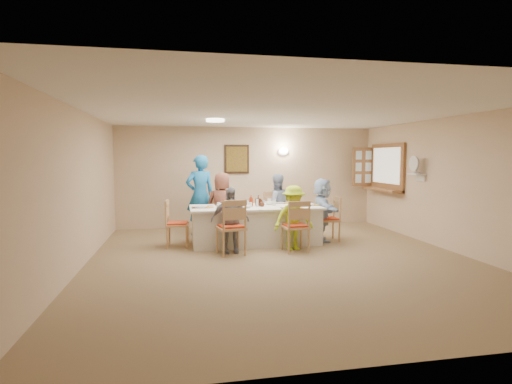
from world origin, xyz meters
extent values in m
plane|color=brown|center=(0.00, 0.00, 0.00)|extent=(7.00, 7.00, 0.00)
plane|color=beige|center=(0.00, 3.50, 1.25)|extent=(6.50, 0.00, 6.50)
plane|color=beige|center=(0.00, -3.50, 1.25)|extent=(6.50, 0.00, 6.50)
plane|color=beige|center=(-3.25, 0.00, 1.25)|extent=(0.00, 7.00, 7.00)
plane|color=beige|center=(3.25, 0.00, 1.25)|extent=(0.00, 7.00, 7.00)
plane|color=white|center=(0.00, 0.00, 2.50)|extent=(7.00, 7.00, 0.00)
cube|color=#3C2715|center=(-0.30, 3.47, 1.70)|extent=(0.62, 0.04, 0.72)
cube|color=black|center=(-0.30, 3.45, 1.70)|extent=(0.52, 0.02, 0.62)
ellipsoid|color=white|center=(0.90, 3.44, 1.90)|extent=(0.26, 0.09, 0.18)
cylinder|color=white|center=(-1.00, 1.50, 2.47)|extent=(0.36, 0.36, 0.05)
cube|color=#925F35|center=(3.21, 2.40, 1.50)|extent=(0.06, 1.50, 1.15)
cube|color=#925F35|center=(3.09, 2.40, 0.97)|extent=(0.30, 1.50, 0.05)
cube|color=#925F35|center=(2.95, 3.16, 1.50)|extent=(0.55, 0.04, 1.00)
cube|color=white|center=(3.13, 1.05, 1.40)|extent=(0.22, 0.36, 0.03)
cube|color=silver|center=(-0.21, 1.39, 0.38)|extent=(2.62, 1.11, 0.76)
imported|color=brown|center=(-0.81, 2.07, 0.71)|extent=(0.88, 0.74, 1.43)
imported|color=#808FAD|center=(0.39, 2.07, 0.69)|extent=(0.78, 0.66, 1.38)
imported|color=gray|center=(-0.81, 0.71, 0.60)|extent=(0.73, 0.35, 1.21)
imported|color=#BCE224|center=(0.39, 0.71, 0.61)|extent=(0.94, 0.72, 1.22)
imported|color=#ABC5E6|center=(1.21, 1.39, 0.66)|extent=(1.31, 0.67, 1.31)
imported|color=#1D77BD|center=(-1.26, 2.54, 0.90)|extent=(0.86, 0.74, 1.80)
cube|color=#472B19|center=(-0.81, 0.97, 0.76)|extent=(0.33, 0.25, 0.01)
cylinder|color=white|center=(-0.81, 0.97, 0.77)|extent=(0.24, 0.24, 0.02)
cube|color=yellow|center=(-0.63, 0.92, 0.77)|extent=(0.13, 0.13, 0.01)
cube|color=#472B19|center=(0.39, 0.97, 0.76)|extent=(0.34, 0.25, 0.01)
cylinder|color=white|center=(0.39, 0.97, 0.77)|extent=(0.24, 0.24, 0.02)
cube|color=yellow|center=(0.57, 0.92, 0.77)|extent=(0.13, 0.13, 0.01)
cube|color=#472B19|center=(-0.81, 1.81, 0.76)|extent=(0.37, 0.28, 0.01)
cylinder|color=white|center=(-0.81, 1.81, 0.77)|extent=(0.26, 0.26, 0.02)
cube|color=yellow|center=(-0.63, 1.76, 0.77)|extent=(0.14, 0.14, 0.01)
cube|color=#472B19|center=(0.39, 1.81, 0.76)|extent=(0.33, 0.25, 0.01)
cylinder|color=white|center=(0.39, 1.81, 0.77)|extent=(0.24, 0.24, 0.01)
cube|color=yellow|center=(0.57, 1.76, 0.77)|extent=(0.14, 0.14, 0.01)
cube|color=#472B19|center=(-1.31, 1.39, 0.76)|extent=(0.34, 0.25, 0.01)
cylinder|color=white|center=(-1.31, 1.39, 0.77)|extent=(0.23, 0.23, 0.01)
cube|color=yellow|center=(-1.13, 1.34, 0.77)|extent=(0.14, 0.14, 0.01)
cube|color=#472B19|center=(0.91, 1.39, 0.76)|extent=(0.37, 0.28, 0.01)
cylinder|color=white|center=(0.91, 1.39, 0.77)|extent=(0.25, 0.25, 0.02)
cube|color=yellow|center=(1.09, 1.34, 0.77)|extent=(0.13, 0.13, 0.01)
imported|color=white|center=(-0.97, 1.05, 0.81)|extent=(0.18, 0.18, 0.09)
imported|color=white|center=(0.20, 1.92, 0.81)|extent=(0.11, 0.11, 0.09)
imported|color=white|center=(-0.44, 1.18, 0.79)|extent=(0.31, 0.31, 0.05)
imported|color=white|center=(0.14, 1.64, 0.79)|extent=(0.34, 0.34, 0.06)
imported|color=#A22A0D|center=(-0.30, 1.43, 0.87)|extent=(0.10, 0.10, 0.23)
imported|color=#432112|center=(-0.14, 1.46, 0.87)|extent=(0.16, 0.16, 0.22)
imported|color=#432112|center=(-0.09, 1.33, 0.83)|extent=(0.14, 0.14, 0.14)
cylinder|color=silver|center=(-0.36, 1.44, 0.82)|extent=(0.07, 0.07, 0.10)
camera|label=1|loc=(-1.69, -6.46, 1.75)|focal=28.00mm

